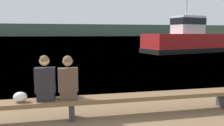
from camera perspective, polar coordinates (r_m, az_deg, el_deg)
water_surface at (r=126.37m, az=-11.66°, el=6.72°), size 240.00×240.00×0.00m
far_shoreline at (r=193.23m, az=-11.72°, el=8.45°), size 600.00×12.00×9.66m
bench_main at (r=4.94m, az=-10.57°, el=-10.00°), size 8.23×0.45×0.45m
person_left at (r=4.84m, az=-17.03°, el=-4.45°), size 0.42×0.35×0.97m
person_right at (r=4.81m, az=-11.40°, el=-4.34°), size 0.42×0.36×0.96m
shopping_bag at (r=4.98m, az=-22.86°, el=-8.18°), size 0.28×0.20×0.21m
tugboat_red at (r=23.03m, az=18.43°, el=5.53°), size 9.03×5.09×6.91m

